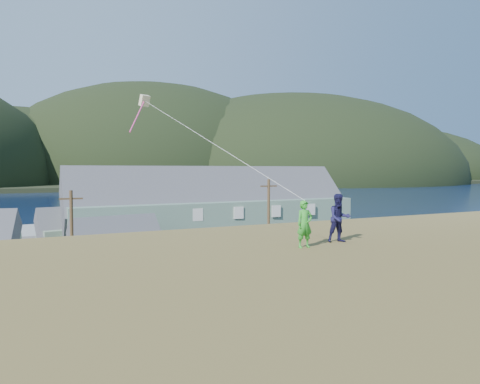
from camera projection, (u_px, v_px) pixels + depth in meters
name	position (u px, v px, depth m)	size (l,w,h in m)	color
ground	(134.00, 305.00, 31.33)	(900.00, 900.00, 0.00)	#0A1638
grass_strip	(140.00, 313.00, 29.51)	(110.00, 8.00, 0.10)	#4C3D19
waterfront_lot	(104.00, 260.00, 46.74)	(72.00, 36.00, 0.12)	#28282B
wharf	(43.00, 232.00, 65.06)	(26.00, 14.00, 0.90)	gray
far_shore	(51.00, 181.00, 330.49)	(900.00, 320.00, 2.00)	black
far_hills	(108.00, 181.00, 299.43)	(760.00, 265.00, 143.00)	black
lodge	(215.00, 210.00, 53.73)	(35.80, 10.86, 12.50)	slate
shed_white	(117.00, 247.00, 40.58)	(9.03, 6.73, 6.59)	white
shed_palegreen_far	(82.00, 231.00, 51.44)	(10.75, 7.27, 6.67)	gray
utility_poles	(73.00, 245.00, 30.78)	(32.40, 0.24, 8.97)	#47331E
parked_cars	(3.00, 254.00, 45.93)	(22.83, 12.90, 1.58)	navy
kite_flyer_green	(305.00, 224.00, 14.88)	(0.60, 0.39, 1.65)	green
kite_flyer_navy	(339.00, 218.00, 15.99)	(0.88, 0.69, 1.82)	#18173F
kite_rig	(145.00, 104.00, 21.01)	(2.42, 4.82, 10.74)	beige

